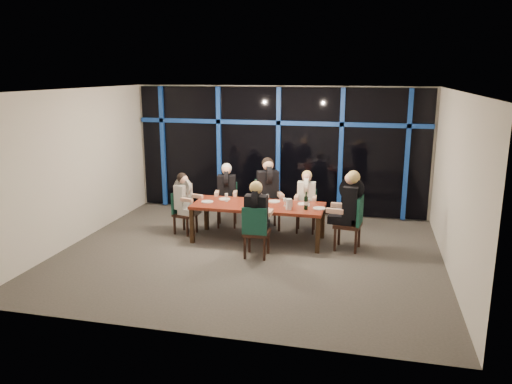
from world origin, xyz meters
The scene contains 29 objects.
room centered at (0.00, 0.00, 2.02)m, with size 7.04×7.00×3.02m.
window_wall centered at (0.01, 2.93, 1.55)m, with size 6.86×0.43×2.94m.
dining_table centered at (0.00, 0.80, 0.68)m, with size 2.60×1.00×0.75m.
chair_far_left centered at (-0.90, 1.67, 0.53)m, with size 0.52×0.52×0.95m.
chair_far_mid centered at (0.00, 1.67, 0.59)m, with size 0.65×0.65×1.06m.
chair_far_right centered at (0.85, 1.65, 0.50)m, with size 0.43×0.43×0.90m.
chair_end_left centered at (-1.66, 0.91, 0.49)m, with size 0.50×0.50×0.88m.
chair_end_right centered at (1.86, 0.68, 0.59)m, with size 0.54×0.54×1.05m.
chair_near_mid centered at (0.17, -0.16, 0.54)m, with size 0.46×0.46×0.97m.
diner_far_left centered at (-0.89, 1.59, 0.91)m, with size 0.53×0.63×0.92m.
diner_far_mid centered at (0.03, 1.59, 1.01)m, with size 0.67×0.73×1.03m.
diner_far_right centered at (0.85, 1.58, 0.86)m, with size 0.46×0.57×0.87m.
diner_end_left centered at (-1.59, 0.89, 0.84)m, with size 0.59×0.51×0.86m.
diner_end_right centered at (1.77, 0.69, 1.00)m, with size 0.68×0.56×1.02m.
diner_near_mid centered at (0.17, -0.08, 0.93)m, with size 0.49×0.61×0.95m.
plate_far_left centered at (-0.77, 1.04, 0.76)m, with size 0.24×0.24×0.01m, color white.
plate_far_mid centered at (0.27, 1.07, 0.76)m, with size 0.24×0.24×0.01m, color white.
plate_far_right centered at (0.88, 1.01, 0.76)m, with size 0.24×0.24×0.01m, color white.
plate_end_left centered at (-1.05, 0.75, 0.76)m, with size 0.24×0.24×0.01m, color white.
plate_end_right centered at (1.21, 0.76, 0.76)m, with size 0.24×0.24×0.01m, color white.
plate_near_mid centered at (0.17, 0.49, 0.76)m, with size 0.24×0.24×0.01m, color white.
wine_bottle centered at (0.97, 0.64, 0.88)m, with size 0.08×0.08×0.35m.
water_pitcher centered at (0.65, 0.56, 0.86)m, with size 0.13×0.12×0.21m.
tea_light centered at (-0.03, 0.53, 0.76)m, with size 0.05×0.05×0.03m, color #F19248.
wine_glass_a centered at (-0.22, 0.64, 0.88)m, with size 0.07×0.07×0.18m.
wine_glass_b centered at (0.14, 0.98, 0.87)m, with size 0.06×0.06×0.17m.
wine_glass_c centered at (0.53, 0.81, 0.87)m, with size 0.06×0.06×0.16m.
wine_glass_d centered at (-0.68, 0.87, 0.87)m, with size 0.06×0.06×0.17m.
wine_glass_e centered at (0.98, 0.91, 0.87)m, with size 0.06×0.06×0.16m.
Camera 1 is at (2.14, -8.50, 3.31)m, focal length 35.00 mm.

